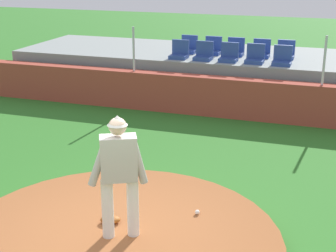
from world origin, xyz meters
name	(u,v)px	position (x,y,z in m)	size (l,w,h in m)	color
ground_plane	(116,250)	(0.00, 0.00, 0.00)	(60.00, 60.00, 0.00)	#2C6F24
pitchers_mound	(116,244)	(0.00, 0.00, 0.11)	(4.72, 4.72, 0.22)	#98572F
pitcher	(119,168)	(0.05, 0.07, 1.25)	(0.78, 0.47, 1.78)	white
baseball	(197,212)	(0.92, 1.00, 0.25)	(0.07, 0.07, 0.07)	white
fielding_glove	(110,220)	(-0.24, 0.34, 0.27)	(0.30, 0.20, 0.11)	brown
brick_barrier	(221,97)	(0.00, 6.69, 0.51)	(15.01, 0.40, 1.03)	#9E3F30
fence_post_left	(134,49)	(-2.40, 6.69, 1.62)	(0.06, 0.06, 1.19)	silver
fence_post_right	(324,61)	(2.47, 6.69, 1.62)	(0.06, 0.06, 1.19)	silver
bleacher_platform	(237,75)	(0.00, 8.85, 0.63)	(13.09, 3.44, 1.26)	gray
stadium_chair_0	(180,53)	(-1.42, 7.66, 1.41)	(0.48, 0.44, 0.50)	#2A448C
stadium_chair_1	(204,54)	(-0.72, 7.66, 1.41)	(0.48, 0.44, 0.50)	#2A448C
stadium_chair_2	(229,56)	(-0.02, 7.66, 1.41)	(0.48, 0.44, 0.50)	#2A448C
stadium_chair_3	(255,57)	(0.68, 7.68, 1.41)	(0.48, 0.44, 0.50)	#2A448C
stadium_chair_4	(282,59)	(1.40, 7.64, 1.41)	(0.48, 0.44, 0.50)	#2A448C
stadium_chair_5	(189,47)	(-1.42, 8.57, 1.41)	(0.48, 0.44, 0.50)	#2A448C
stadium_chair_6	(213,49)	(-0.69, 8.57, 1.41)	(0.48, 0.44, 0.50)	#2A448C
stadium_chair_7	(235,50)	(-0.02, 8.56, 1.41)	(0.48, 0.44, 0.50)	#2A448C
stadium_chair_8	(261,52)	(0.72, 8.54, 1.41)	(0.48, 0.44, 0.50)	#2A448C
stadium_chair_9	(286,53)	(1.39, 8.57, 1.41)	(0.48, 0.44, 0.50)	#2A448C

